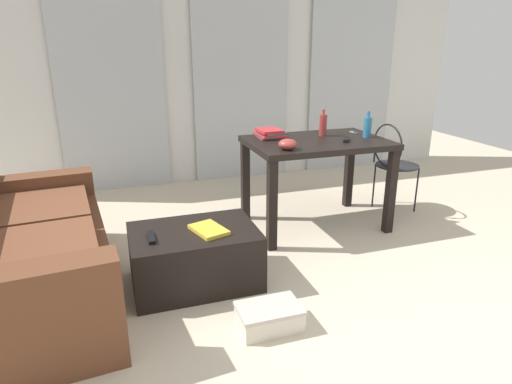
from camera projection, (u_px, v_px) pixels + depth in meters
name	position (u px, v px, depth m)	size (l,w,h in m)	color
ground_plane	(317.00, 246.00, 3.61)	(8.59, 8.59, 0.00)	beige
wall_back	(239.00, 74.00, 5.17)	(5.67, 0.10, 2.46)	silver
curtains	(241.00, 87.00, 5.14)	(4.03, 0.03, 2.18)	#B2B7BC
couch	(26.00, 257.00, 2.77)	(1.06, 1.90, 0.71)	brown
coffee_table	(195.00, 257.00, 3.00)	(0.84, 0.58, 0.39)	black
craft_table	(317.00, 153.00, 3.81)	(1.18, 0.80, 0.79)	black
wire_chair	(392.00, 158.00, 4.22)	(0.41, 0.42, 0.86)	black
bottle_near	(368.00, 127.00, 3.85)	(0.07, 0.07, 0.23)	teal
bottle_far	(323.00, 125.00, 3.91)	(0.07, 0.07, 0.23)	#99332D
bowl	(288.00, 144.00, 3.42)	(0.14, 0.14, 0.08)	#9E3833
book_stack	(270.00, 133.00, 3.86)	(0.25, 0.27, 0.07)	#4C4C51
tv_remote_on_table	(346.00, 140.00, 3.72)	(0.04, 0.14, 0.02)	black
scissors	(354.00, 133.00, 4.06)	(0.04, 0.10, 0.00)	#9EA0A5
tv_remote_primary	(151.00, 238.00, 2.80)	(0.04, 0.18, 0.02)	black
magazine	(209.00, 230.00, 2.91)	(0.18, 0.27, 0.02)	gold
shoebox	(269.00, 317.00, 2.55)	(0.37, 0.25, 0.14)	beige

